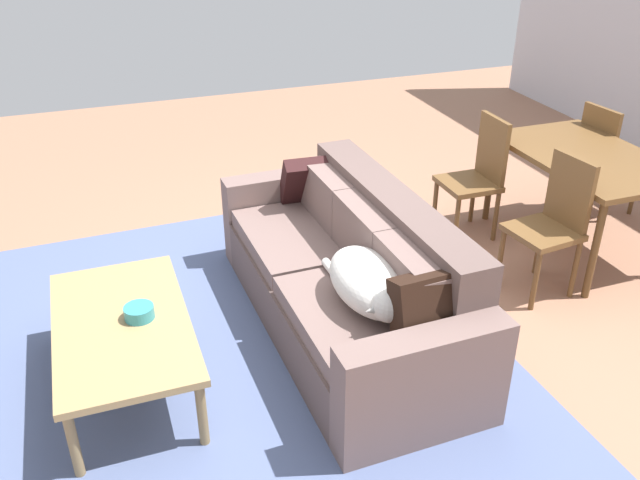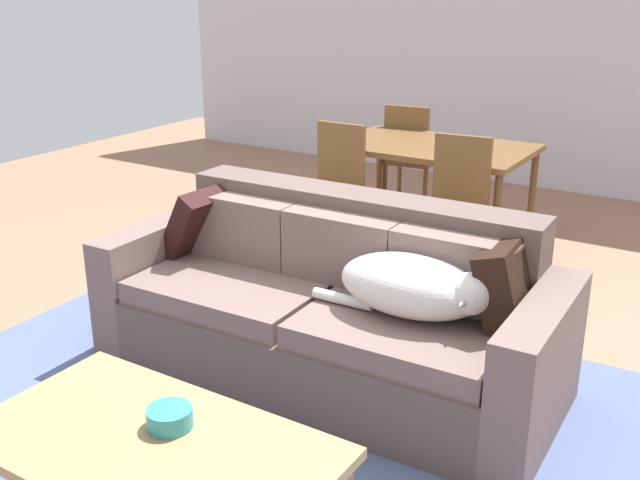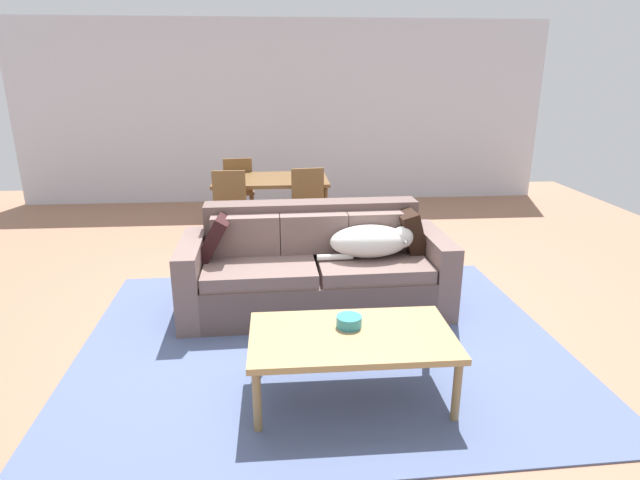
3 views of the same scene
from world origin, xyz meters
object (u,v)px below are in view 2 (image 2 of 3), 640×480
throw_pillow_by_left_arm (201,222)px  throw_pillow_by_right_arm (507,286)px  dining_chair_near_right (455,205)px  dining_chair_far_left (410,154)px  dog_on_left_cushion (415,287)px  bowl_on_coffee_table (170,418)px  couch (331,311)px  coffee_table (152,452)px  dining_chair_near_left (333,188)px  dining_table (433,154)px

throw_pillow_by_left_arm → throw_pillow_by_right_arm: 1.66m
dining_chair_near_right → dining_chair_far_left: (-0.86, 1.13, -0.01)m
dog_on_left_cushion → bowl_on_coffee_table: size_ratio=5.13×
couch → dining_chair_far_left: size_ratio=2.46×
coffee_table → dining_chair_near_right: size_ratio=1.32×
dog_on_left_cushion → dining_chair_near_left: size_ratio=0.87×
coffee_table → dining_table: size_ratio=0.93×
dining_chair_near_left → throw_pillow_by_right_arm: bearing=-37.9°
throw_pillow_by_left_arm → bowl_on_coffee_table: size_ratio=2.41×
dining_table → dining_chair_near_right: dining_chair_near_right is taller
couch → dining_chair_near_left: (-0.83, 1.38, 0.17)m
bowl_on_coffee_table → dining_chair_near_left: size_ratio=0.17×
dining_chair_far_left → dining_chair_near_right: bearing=120.9°
dog_on_left_cushion → dining_table: bearing=110.8°
dining_table → dining_chair_near_left: dining_chair_near_left is taller
dog_on_left_cushion → coffee_table: size_ratio=0.65×
couch → dog_on_left_cushion: 0.55m
coffee_table → dining_chair_near_right: bearing=91.7°
throw_pillow_by_right_arm → bowl_on_coffee_table: throw_pillow_by_right_arm is taller
throw_pillow_by_left_arm → dog_on_left_cushion: bearing=-4.9°
throw_pillow_by_right_arm → dining_chair_near_left: dining_chair_near_left is taller
throw_pillow_by_left_arm → dining_chair_near_left: (0.00, 1.35, -0.13)m
bowl_on_coffee_table → dining_chair_near_left: bearing=109.9°
dog_on_left_cushion → dining_chair_near_right: 1.55m
coffee_table → dining_chair_near_left: (-0.96, 2.73, 0.12)m
couch → throw_pillow_by_left_arm: bearing=176.2°
dog_on_left_cushion → throw_pillow_by_left_arm: size_ratio=2.12×
bowl_on_coffee_table → dining_chair_near_right: 2.66m
coffee_table → bowl_on_coffee_table: bearing=92.3°
couch → dining_chair_near_right: (0.05, 1.41, 0.18)m
coffee_table → bowl_on_coffee_table: 0.13m
throw_pillow_by_right_arm → dining_table: 2.27m
dining_chair_near_left → dining_chair_far_left: (0.02, 1.16, 0.01)m
throw_pillow_by_left_arm → dining_chair_far_left: (0.02, 2.51, -0.13)m
dog_on_left_cushion → dining_table: (-0.85, 2.08, 0.07)m
coffee_table → throw_pillow_by_right_arm: bearing=63.8°
couch → dining_chair_near_right: size_ratio=2.39×
bowl_on_coffee_table → dining_chair_near_left: 2.80m
throw_pillow_by_right_arm → dining_chair_far_left: bearing=123.6°
bowl_on_coffee_table → dining_chair_near_right: (-0.08, 2.66, 0.05)m
couch → coffee_table: couch is taller
dining_chair_near_right → dining_chair_far_left: dining_chair_near_right is taller
dining_chair_far_left → dog_on_left_cushion: bearing=109.8°
dog_on_left_cushion → throw_pillow_by_left_arm: throw_pillow_by_left_arm is taller
couch → throw_pillow_by_left_arm: 0.89m
throw_pillow_by_left_arm → dining_chair_near_right: size_ratio=0.41×
dog_on_left_cushion → bowl_on_coffee_table: (-0.35, -1.18, -0.14)m
throw_pillow_by_left_arm → dining_chair_near_right: bearing=57.5°
throw_pillow_by_right_arm → couch: bearing=-174.7°
bowl_on_coffee_table → dining_table: 3.30m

